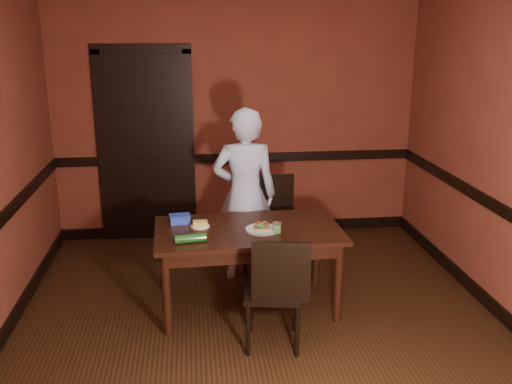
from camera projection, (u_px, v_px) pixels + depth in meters
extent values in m
cube|color=black|center=(261.00, 330.00, 4.56)|extent=(4.00, 4.50, 0.01)
cube|color=brown|center=(236.00, 118.00, 6.32)|extent=(4.00, 0.02, 2.70)
cube|color=brown|center=(340.00, 316.00, 2.03)|extent=(4.00, 0.02, 2.70)
cube|color=black|center=(237.00, 158.00, 6.43)|extent=(4.00, 0.03, 0.10)
cube|color=black|center=(509.00, 214.00, 4.52)|extent=(0.03, 4.50, 0.10)
cube|color=black|center=(237.00, 228.00, 6.67)|extent=(4.00, 0.03, 0.12)
cube|color=black|center=(2.00, 338.00, 4.32)|extent=(0.03, 4.50, 0.12)
cube|color=black|center=(497.00, 310.00, 4.76)|extent=(0.03, 4.50, 0.12)
cube|color=black|center=(146.00, 150.00, 6.26)|extent=(0.85, 0.04, 2.05)
cube|color=black|center=(102.00, 150.00, 6.23)|extent=(0.10, 0.06, 2.15)
cube|color=black|center=(190.00, 148.00, 6.33)|extent=(0.10, 0.06, 2.15)
cube|color=black|center=(141.00, 49.00, 5.98)|extent=(1.05, 0.06, 0.10)
cube|color=black|center=(248.00, 268.00, 4.83)|extent=(1.57, 0.92, 0.72)
imported|color=silver|center=(245.00, 195.00, 5.31)|extent=(0.62, 0.43, 1.64)
cylinder|color=silver|center=(262.00, 230.00, 4.68)|extent=(0.27, 0.27, 0.01)
cube|color=#A78051|center=(262.00, 228.00, 4.68)|extent=(0.13, 0.12, 0.02)
ellipsoid|color=#2F7F28|center=(262.00, 225.00, 4.67)|extent=(0.12, 0.10, 0.03)
cylinder|color=#B11D05|center=(259.00, 223.00, 4.68)|extent=(0.05, 0.05, 0.01)
cylinder|color=#B11D05|center=(266.00, 223.00, 4.66)|extent=(0.05, 0.05, 0.01)
cylinder|color=#80AC58|center=(259.00, 225.00, 4.64)|extent=(0.03, 0.03, 0.01)
cylinder|color=#80AC58|center=(265.00, 222.00, 4.69)|extent=(0.03, 0.03, 0.01)
cylinder|color=#80AC58|center=(262.00, 223.00, 4.67)|extent=(0.03, 0.03, 0.01)
cylinder|color=#539846|center=(277.00, 228.00, 4.62)|extent=(0.07, 0.07, 0.08)
cylinder|color=silver|center=(277.00, 223.00, 4.61)|extent=(0.07, 0.07, 0.01)
cylinder|color=silver|center=(200.00, 226.00, 4.77)|extent=(0.16, 0.16, 0.01)
cube|color=#D8D366|center=(200.00, 223.00, 4.76)|extent=(0.12, 0.08, 0.04)
cube|color=blue|center=(180.00, 219.00, 4.85)|extent=(0.18, 0.13, 0.06)
cube|color=blue|center=(180.00, 215.00, 4.84)|extent=(0.19, 0.14, 0.01)
cylinder|color=#175118|center=(190.00, 238.00, 4.42)|extent=(0.25, 0.10, 0.07)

